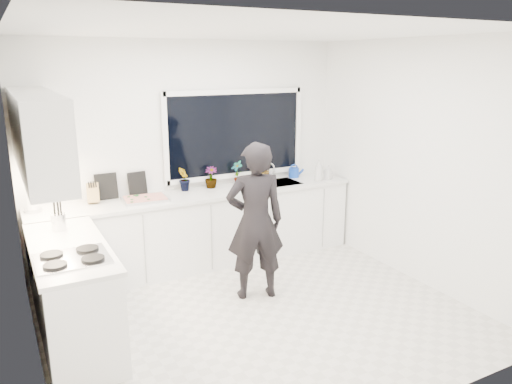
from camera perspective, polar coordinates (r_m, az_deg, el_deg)
floor at (r=5.14m, az=0.25°, el=-13.91°), size 4.00×3.50×0.02m
wall_back at (r=6.21m, az=-7.49°, el=4.42°), size 4.00×0.02×2.70m
wall_left at (r=4.12m, az=-25.20°, el=-2.26°), size 0.02×3.50×2.70m
wall_right at (r=5.84m, az=17.92°, el=3.17°), size 0.02×3.50×2.70m
ceiling at (r=4.51m, az=0.29°, el=18.02°), size 4.00×3.50×0.02m
window at (r=6.38m, az=-2.36°, el=6.63°), size 1.80×0.02×1.00m
base_cabinets_back at (r=6.16m, az=-6.17°, el=-4.39°), size 3.92×0.58×0.88m
base_cabinets_left at (r=4.78m, az=-20.13°, el=-11.11°), size 0.58×1.60×0.88m
countertop_back at (r=6.02m, az=-6.26°, el=-0.28°), size 3.94×0.62×0.04m
countertop_left at (r=4.61m, az=-20.64°, el=-5.94°), size 0.62×1.60×0.04m
upper_cabinets at (r=4.71m, az=-23.74°, el=6.16°), size 0.34×2.10×0.70m
sink at (r=6.48m, az=2.35°, el=0.63°), size 0.58×0.42×0.14m
faucet at (r=6.61m, az=1.49°, el=2.35°), size 0.03×0.03×0.22m
stovetop at (r=4.27m, az=-20.29°, el=-7.06°), size 0.56×0.48×0.03m
person at (r=5.19m, az=-0.09°, el=-3.39°), size 0.70×0.55×1.67m
pizza_tray at (r=5.78m, az=-12.56°, el=-0.83°), size 0.52×0.40×0.03m
pizza at (r=5.77m, az=-12.57°, el=-0.66°), size 0.48×0.36×0.01m
watering_can at (r=6.77m, az=4.34°, el=2.22°), size 0.15×0.15×0.13m
paper_towel_roll at (r=5.70m, az=-24.25°, el=-0.83°), size 0.14×0.14×0.26m
knife_block at (r=5.81m, az=-18.14°, el=-0.17°), size 0.14×0.12×0.22m
utensil_crock at (r=5.00m, az=-21.62°, el=-3.21°), size 0.17×0.17×0.16m
picture_frame_large at (r=6.00m, az=-13.40°, el=0.93°), size 0.22×0.04×0.28m
picture_frame_small at (r=5.92m, az=-16.74°, el=0.62°), size 0.25×0.02×0.30m
herb_plants at (r=6.37m, az=-1.74°, el=2.31°), size 1.29×0.35×0.34m
soap_bottles at (r=6.64m, az=7.51°, el=2.43°), size 0.29×0.15×0.28m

